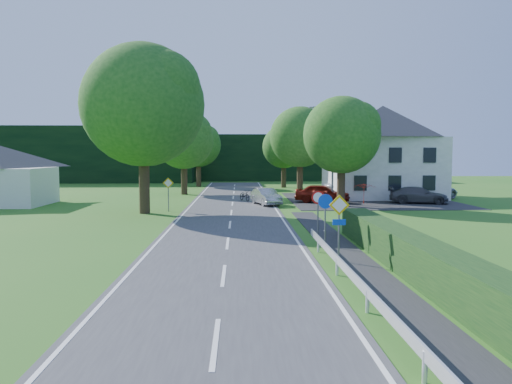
{
  "coord_description": "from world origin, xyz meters",
  "views": [
    {
      "loc": [
        0.52,
        -10.57,
        4.13
      ],
      "look_at": [
        1.56,
        19.41,
        1.82
      ],
      "focal_mm": 35.0,
      "sensor_mm": 36.0,
      "label": 1
    }
  ],
  "objects_px": {
    "streetlight": "(331,150)",
    "motorcycle": "(245,195)",
    "moving_car": "(266,197)",
    "parked_car_red": "(323,193)",
    "parked_car_silver_b": "(431,191)",
    "parked_car_silver_a": "(352,188)",
    "parked_car_grey": "(419,195)",
    "parasol": "(364,193)"
  },
  "relations": [
    {
      "from": "parked_car_silver_a",
      "to": "parked_car_red",
      "type": "bearing_deg",
      "value": 121.28
    },
    {
      "from": "parked_car_silver_b",
      "to": "parked_car_silver_a",
      "type": "bearing_deg",
      "value": 53.02
    },
    {
      "from": "parked_car_red",
      "to": "parked_car_silver_a",
      "type": "height_order",
      "value": "parked_car_silver_a"
    },
    {
      "from": "motorcycle",
      "to": "parked_car_grey",
      "type": "height_order",
      "value": "parked_car_grey"
    },
    {
      "from": "streetlight",
      "to": "parasol",
      "type": "bearing_deg",
      "value": -6.28
    },
    {
      "from": "parked_car_grey",
      "to": "parked_car_silver_b",
      "type": "relative_size",
      "value": 0.89
    },
    {
      "from": "moving_car",
      "to": "motorcycle",
      "type": "height_order",
      "value": "moving_car"
    },
    {
      "from": "motorcycle",
      "to": "parasol",
      "type": "bearing_deg",
      "value": -40.63
    },
    {
      "from": "parked_car_silver_a",
      "to": "moving_car",
      "type": "bearing_deg",
      "value": 105.52
    },
    {
      "from": "streetlight",
      "to": "parked_car_silver_b",
      "type": "height_order",
      "value": "streetlight"
    },
    {
      "from": "streetlight",
      "to": "motorcycle",
      "type": "height_order",
      "value": "streetlight"
    },
    {
      "from": "parked_car_grey",
      "to": "parked_car_red",
      "type": "bearing_deg",
      "value": 97.01
    },
    {
      "from": "moving_car",
      "to": "parked_car_grey",
      "type": "xyz_separation_m",
      "value": [
        12.66,
        0.76,
        0.03
      ]
    },
    {
      "from": "moving_car",
      "to": "parasol",
      "type": "relative_size",
      "value": 2.13
    },
    {
      "from": "parked_car_silver_a",
      "to": "parked_car_silver_b",
      "type": "bearing_deg",
      "value": -122.03
    },
    {
      "from": "motorcycle",
      "to": "parked_car_silver_a",
      "type": "height_order",
      "value": "parked_car_silver_a"
    },
    {
      "from": "streetlight",
      "to": "parasol",
      "type": "height_order",
      "value": "streetlight"
    },
    {
      "from": "moving_car",
      "to": "motorcycle",
      "type": "distance_m",
      "value": 3.78
    },
    {
      "from": "parked_car_red",
      "to": "parked_car_silver_b",
      "type": "distance_m",
      "value": 10.94
    },
    {
      "from": "parked_car_red",
      "to": "parked_car_grey",
      "type": "distance_m",
      "value": 7.87
    },
    {
      "from": "motorcycle",
      "to": "streetlight",
      "type": "bearing_deg",
      "value": -44.24
    },
    {
      "from": "streetlight",
      "to": "parked_car_silver_b",
      "type": "relative_size",
      "value": 1.52
    },
    {
      "from": "streetlight",
      "to": "moving_car",
      "type": "xyz_separation_m",
      "value": [
        -5.36,
        -0.85,
        -3.77
      ]
    },
    {
      "from": "streetlight",
      "to": "moving_car",
      "type": "distance_m",
      "value": 6.61
    },
    {
      "from": "streetlight",
      "to": "parked_car_silver_b",
      "type": "xyz_separation_m",
      "value": [
        9.92,
        4.0,
        -3.69
      ]
    },
    {
      "from": "motorcycle",
      "to": "parked_car_silver_a",
      "type": "distance_m",
      "value": 10.43
    },
    {
      "from": "parked_car_grey",
      "to": "motorcycle",
      "type": "bearing_deg",
      "value": 92.87
    },
    {
      "from": "parked_car_red",
      "to": "parked_car_silver_b",
      "type": "height_order",
      "value": "parked_car_red"
    },
    {
      "from": "streetlight",
      "to": "moving_car",
      "type": "relative_size",
      "value": 2.01
    },
    {
      "from": "motorcycle",
      "to": "parked_car_red",
      "type": "relative_size",
      "value": 0.4
    },
    {
      "from": "moving_car",
      "to": "parked_car_silver_a",
      "type": "height_order",
      "value": "parked_car_silver_a"
    },
    {
      "from": "streetlight",
      "to": "moving_car",
      "type": "height_order",
      "value": "streetlight"
    },
    {
      "from": "motorcycle",
      "to": "parked_car_silver_b",
      "type": "relative_size",
      "value": 0.35
    },
    {
      "from": "parked_car_silver_b",
      "to": "parasol",
      "type": "relative_size",
      "value": 2.82
    },
    {
      "from": "streetlight",
      "to": "parked_car_red",
      "type": "bearing_deg",
      "value": 124.77
    },
    {
      "from": "motorcycle",
      "to": "parked_car_red",
      "type": "height_order",
      "value": "parked_car_red"
    },
    {
      "from": "parked_car_silver_b",
      "to": "moving_car",
      "type": "bearing_deg",
      "value": 81.67
    },
    {
      "from": "moving_car",
      "to": "parasol",
      "type": "bearing_deg",
      "value": -12.91
    },
    {
      "from": "parked_car_silver_a",
      "to": "parasol",
      "type": "bearing_deg",
      "value": 155.93
    },
    {
      "from": "parked_car_grey",
      "to": "parked_car_silver_b",
      "type": "distance_m",
      "value": 4.86
    },
    {
      "from": "streetlight",
      "to": "motorcycle",
      "type": "bearing_deg",
      "value": 160.15
    },
    {
      "from": "streetlight",
      "to": "moving_car",
      "type": "bearing_deg",
      "value": -171.0
    }
  ]
}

